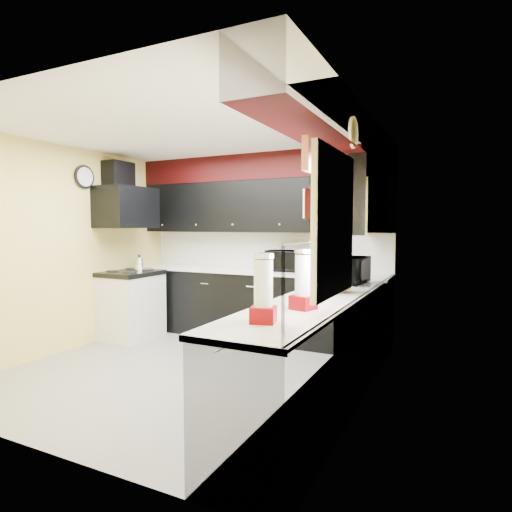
{
  "coord_description": "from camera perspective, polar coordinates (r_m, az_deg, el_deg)",
  "views": [
    {
      "loc": [
        2.57,
        -3.68,
        1.53
      ],
      "look_at": [
        0.33,
        0.88,
        1.17
      ],
      "focal_mm": 30.0,
      "sensor_mm": 36.0,
      "label": 1
    }
  ],
  "objects": [
    {
      "name": "ground",
      "position": [
        4.74,
        -8.61,
        -14.87
      ],
      "size": [
        3.6,
        3.6,
        0.0
      ],
      "primitive_type": "plane",
      "color": "gray",
      "rests_on": "ground"
    },
    {
      "name": "wall_back",
      "position": [
        6.06,
        1.0,
        1.35
      ],
      "size": [
        3.6,
        0.06,
        2.5
      ],
      "primitive_type": "cube",
      "color": "#E0C666",
      "rests_on": "ground"
    },
    {
      "name": "wall_right",
      "position": [
        3.77,
        14.28,
        -0.38
      ],
      "size": [
        0.06,
        3.6,
        2.5
      ],
      "primitive_type": "cube",
      "color": "#E0C666",
      "rests_on": "ground"
    },
    {
      "name": "wall_left",
      "position": [
        5.72,
        -23.74,
        0.85
      ],
      "size": [
        0.06,
        3.6,
        2.5
      ],
      "primitive_type": "cube",
      "color": "#E0C666",
      "rests_on": "ground"
    },
    {
      "name": "ceiling",
      "position": [
        4.59,
        -8.95,
        16.14
      ],
      "size": [
        3.6,
        3.6,
        0.06
      ],
      "primitive_type": "cube",
      "color": "white",
      "rests_on": "wall_back"
    },
    {
      "name": "cab_back",
      "position": [
        5.88,
        -0.26,
        -6.58
      ],
      "size": [
        3.6,
        0.6,
        0.9
      ],
      "primitive_type": "cube",
      "color": "black",
      "rests_on": "ground"
    },
    {
      "name": "cab_right",
      "position": [
        3.71,
        8.42,
        -12.98
      ],
      "size": [
        0.6,
        3.0,
        0.9
      ],
      "primitive_type": "cube",
      "color": "black",
      "rests_on": "ground"
    },
    {
      "name": "counter_back",
      "position": [
        5.82,
        -0.26,
        -2.02
      ],
      "size": [
        3.62,
        0.64,
        0.04
      ],
      "primitive_type": "cube",
      "color": "white",
      "rests_on": "cab_back"
    },
    {
      "name": "counter_right",
      "position": [
        3.6,
        8.5,
        -5.8
      ],
      "size": [
        0.64,
        3.02,
        0.04
      ],
      "primitive_type": "cube",
      "color": "white",
      "rests_on": "cab_right"
    },
    {
      "name": "splash_back",
      "position": [
        6.05,
        0.96,
        0.78
      ],
      "size": [
        3.6,
        0.02,
        0.5
      ],
      "primitive_type": "cube",
      "color": "white",
      "rests_on": "counter_back"
    },
    {
      "name": "splash_right",
      "position": [
        3.78,
        14.12,
        -1.29
      ],
      "size": [
        0.02,
        3.6,
        0.5
      ],
      "primitive_type": "cube",
      "color": "white",
      "rests_on": "counter_right"
    },
    {
      "name": "upper_back",
      "position": [
        6.14,
        -3.96,
        6.51
      ],
      "size": [
        2.6,
        0.35,
        0.7
      ],
      "primitive_type": "cube",
      "color": "black",
      "rests_on": "wall_back"
    },
    {
      "name": "upper_right",
      "position": [
        4.69,
        14.56,
        7.17
      ],
      "size": [
        0.35,
        1.8,
        0.7
      ],
      "primitive_type": "cube",
      "color": "black",
      "rests_on": "wall_right"
    },
    {
      "name": "soffit_back",
      "position": [
        5.94,
        0.26,
        11.68
      ],
      "size": [
        3.6,
        0.36,
        0.35
      ],
      "primitive_type": "cube",
      "color": "black",
      "rests_on": "wall_back"
    },
    {
      "name": "soffit_right",
      "position": [
        3.71,
        11.15,
        16.28
      ],
      "size": [
        0.36,
        3.24,
        0.35
      ],
      "primitive_type": "cube",
      "color": "black",
      "rests_on": "wall_right"
    },
    {
      "name": "stove",
      "position": [
        6.12,
        -16.28,
        -6.53
      ],
      "size": [
        0.6,
        0.75,
        0.86
      ],
      "primitive_type": "cube",
      "color": "white",
      "rests_on": "ground"
    },
    {
      "name": "cooktop",
      "position": [
        6.05,
        -16.37,
        -2.24
      ],
      "size": [
        0.62,
        0.77,
        0.06
      ],
      "primitive_type": "cube",
      "color": "black",
      "rests_on": "stove"
    },
    {
      "name": "hood",
      "position": [
        6.05,
        -16.89,
        6.19
      ],
      "size": [
        0.5,
        0.78,
        0.55
      ],
      "primitive_type": "cube",
      "color": "black",
      "rests_on": "wall_left"
    },
    {
      "name": "hood_duct",
      "position": [
        6.18,
        -17.86,
        10.04
      ],
      "size": [
        0.24,
        0.4,
        0.4
      ],
      "primitive_type": "cube",
      "color": "black",
      "rests_on": "wall_left"
    },
    {
      "name": "window",
      "position": [
        2.89,
        10.42,
        4.33
      ],
      "size": [
        0.03,
        0.86,
        0.96
      ],
      "primitive_type": null,
      "color": "white",
      "rests_on": "wall_right"
    },
    {
      "name": "valance",
      "position": [
        2.94,
        9.46,
        12.17
      ],
      "size": [
        0.04,
        0.88,
        0.2
      ],
      "primitive_type": "cube",
      "color": "red",
      "rests_on": "wall_right"
    },
    {
      "name": "pan_top",
      "position": [
        5.54,
        7.69,
        8.83
      ],
      "size": [
        0.03,
        0.22,
        0.4
      ],
      "primitive_type": null,
      "color": "black",
      "rests_on": "upper_back"
    },
    {
      "name": "pan_mid",
      "position": [
        5.4,
        7.22,
        6.3
      ],
      "size": [
        0.03,
        0.28,
        0.46
      ],
      "primitive_type": null,
      "color": "black",
      "rests_on": "upper_back"
    },
    {
      "name": "pan_low",
      "position": [
        5.64,
        8.08,
        5.89
      ],
      "size": [
        0.03,
        0.24,
        0.42
      ],
      "primitive_type": null,
      "color": "black",
      "rests_on": "upper_back"
    },
    {
      "name": "cut_board",
      "position": [
        5.28,
        6.91,
        6.9
      ],
      "size": [
        0.03,
        0.26,
        0.35
      ],
      "primitive_type": "cube",
      "color": "white",
      "rests_on": "upper_back"
    },
    {
      "name": "baskets",
      "position": [
        3.89,
        10.38,
        -1.23
      ],
      "size": [
        0.27,
        0.27,
        0.5
      ],
      "primitive_type": null,
      "color": "brown",
      "rests_on": "upper_right"
    },
    {
      "name": "clock",
      "position": [
        5.89,
        -21.92,
        9.76
      ],
      "size": [
        0.03,
        0.3,
        0.3
      ],
      "primitive_type": null,
      "color": "black",
      "rests_on": "wall_left"
    },
    {
      "name": "deco_plate",
      "position": [
        3.5,
        12.85,
        15.76
      ],
      "size": [
        0.03,
        0.24,
        0.24
      ],
      "primitive_type": null,
      "color": "white",
      "rests_on": "wall_right"
    },
    {
      "name": "toaster_oven",
      "position": [
        5.64,
        3.91,
        -0.63
      ],
      "size": [
        0.49,
        0.41,
        0.27
      ],
      "primitive_type": "imported",
      "rotation": [
        0.0,
        0.0,
        0.05
      ],
      "color": "black",
      "rests_on": "counter_back"
    },
    {
      "name": "microwave",
      "position": [
        4.53,
        12.21,
        -1.83
      ],
      "size": [
        0.37,
        0.52,
        0.27
      ],
      "primitive_type": "imported",
      "rotation": [
        0.0,
        0.0,
        1.5
      ],
      "color": "black",
      "rests_on": "counter_right"
    },
    {
      "name": "utensil_crock",
      "position": [
        5.5,
        8.34,
        -1.24
      ],
      "size": [
        0.22,
        0.22,
        0.18
      ],
      "primitive_type": "cylinder",
      "rotation": [
        0.0,
        0.0,
        -0.31
      ],
      "color": "white",
      "rests_on": "counter_back"
    },
    {
      "name": "knife_block",
      "position": [
        5.43,
        9.01,
        -1.08
      ],
      "size": [
        0.12,
        0.16,
        0.23
      ],
      "primitive_type": "cube",
      "rotation": [
        0.0,
        0.0,
        0.13
      ],
      "color": "black",
      "rests_on": "counter_back"
    },
    {
      "name": "kettle",
      "position": [
        6.27,
        -15.28,
        -0.97
      ],
      "size": [
        0.22,
        0.22,
        0.16
      ],
      "primitive_type": null,
      "rotation": [
        0.0,
        0.0,
        0.24
      ],
      "color": "silver",
      "rests_on": "cooktop"
    },
    {
      "name": "dispenser_a",
      "position": [
        3.05,
        6.33,
        -3.3
      ],
      "size": [
        0.19,
        0.19,
        0.41
      ],
      "primitive_type": null,
      "rotation": [
        0.0,
        0.0,
        -0.3
      ],
      "color": "#730003",
      "rests_on": "counter_right"
    },
    {
      "name": "dispenser_b",
      "position": [
        2.61,
        1.0,
        -4.57
      ],
      "size": [
        0.18,
        0.18,
        0.4
      ],
      "primitive_type": null,
      "rotation": [
        0.0,
        0.0,
        0.24
      ],
      "color": "#590300",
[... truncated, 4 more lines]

